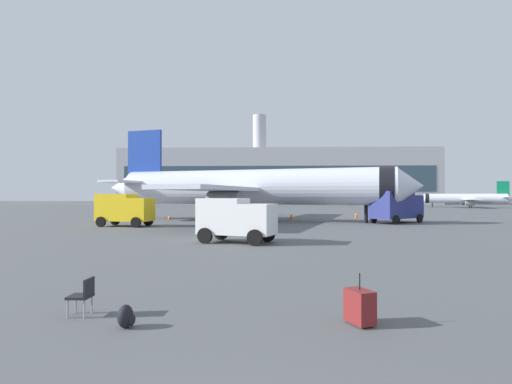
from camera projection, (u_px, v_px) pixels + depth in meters
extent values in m
cylinder|color=silver|center=(252.00, 187.00, 44.80)|extent=(29.93, 11.66, 3.80)
cone|color=silver|center=(411.00, 186.00, 39.88)|extent=(3.28, 4.12, 3.61)
cone|color=silver|center=(122.00, 188.00, 49.85)|extent=(4.00, 4.15, 3.42)
cylinder|color=black|center=(387.00, 186.00, 40.55)|extent=(2.38, 4.11, 3.88)
cube|color=silver|center=(264.00, 191.00, 52.73)|extent=(8.89, 16.70, 0.36)
cube|color=silver|center=(214.00, 189.00, 37.48)|extent=(8.89, 16.70, 0.36)
cylinder|color=gray|center=(259.00, 201.00, 50.33)|extent=(3.67, 2.97, 2.20)
cylinder|color=gray|center=(225.00, 202.00, 39.85)|extent=(3.67, 2.97, 2.20)
cube|color=#193899|center=(145.00, 157.00, 48.94)|extent=(4.34, 1.52, 6.40)
cube|color=silver|center=(155.00, 183.00, 52.11)|extent=(4.11, 6.48, 0.24)
cube|color=silver|center=(125.00, 182.00, 46.02)|extent=(4.11, 6.48, 0.24)
cylinder|color=black|center=(366.00, 214.00, 41.13)|extent=(0.36, 0.36, 1.80)
cylinder|color=black|center=(242.00, 212.00, 47.67)|extent=(0.44, 0.44, 1.80)
cylinder|color=black|center=(227.00, 213.00, 43.10)|extent=(0.44, 0.44, 1.80)
cylinder|color=silver|center=(465.00, 198.00, 93.78)|extent=(17.00, 6.88, 2.16)
cone|color=silver|center=(421.00, 198.00, 96.72)|extent=(1.89, 2.36, 2.06)
cone|color=silver|center=(512.00, 199.00, 90.77)|extent=(2.30, 2.38, 1.95)
cylinder|color=black|center=(427.00, 198.00, 96.32)|extent=(1.39, 2.34, 2.21)
cube|color=silver|center=(471.00, 199.00, 89.28)|extent=(5.18, 9.51, 0.20)
cube|color=silver|center=(464.00, 199.00, 97.92)|extent=(5.18, 9.51, 0.20)
cylinder|color=gray|center=(470.00, 203.00, 90.62)|extent=(2.10, 1.71, 1.25)
cylinder|color=gray|center=(465.00, 202.00, 96.56)|extent=(2.10, 1.71, 1.25)
cube|color=#0C7247|center=(503.00, 189.00, 91.35)|extent=(2.46, 0.90, 3.64)
cube|color=silver|center=(507.00, 197.00, 89.52)|extent=(2.38, 3.69, 0.14)
cube|color=silver|center=(502.00, 197.00, 92.98)|extent=(2.38, 3.69, 0.14)
cylinder|color=black|center=(432.00, 205.00, 95.94)|extent=(0.20, 0.20, 1.02)
cylinder|color=black|center=(471.00, 206.00, 92.11)|extent=(0.25, 0.25, 1.02)
cylinder|color=black|center=(469.00, 205.00, 94.70)|extent=(0.25, 0.25, 1.02)
cube|color=yellow|center=(141.00, 210.00, 36.51)|extent=(2.03, 2.46, 2.04)
cube|color=#1E232D|center=(149.00, 204.00, 36.37)|extent=(0.42, 1.96, 0.84)
cube|color=yellow|center=(117.00, 207.00, 37.02)|extent=(3.45, 2.71, 2.40)
cylinder|color=black|center=(148.00, 221.00, 37.60)|extent=(0.92, 0.37, 0.90)
cylinder|color=black|center=(136.00, 222.00, 35.35)|extent=(0.92, 0.37, 0.90)
cylinder|color=black|center=(115.00, 220.00, 38.31)|extent=(0.92, 0.37, 0.90)
cylinder|color=black|center=(101.00, 222.00, 36.06)|extent=(0.92, 0.37, 0.90)
cube|color=navy|center=(409.00, 206.00, 42.60)|extent=(2.84, 2.92, 2.29)
cube|color=#1E232D|center=(412.00, 201.00, 43.05)|extent=(1.47, 1.69, 0.95)
cube|color=navy|center=(392.00, 205.00, 40.74)|extent=(4.84, 4.63, 2.70)
cylinder|color=black|center=(398.00, 217.00, 43.53)|extent=(0.83, 0.75, 0.90)
cylinder|color=black|center=(420.00, 218.00, 41.57)|extent=(0.83, 0.75, 0.90)
cylinder|color=black|center=(374.00, 219.00, 40.92)|extent=(0.83, 0.75, 0.90)
cylinder|color=black|center=(396.00, 220.00, 38.96)|extent=(0.83, 0.75, 0.90)
cube|color=white|center=(258.00, 219.00, 23.58)|extent=(2.31, 2.46, 1.78)
cube|color=#1E232D|center=(270.00, 212.00, 23.31)|extent=(0.66, 1.73, 0.74)
cube|color=white|center=(223.00, 216.00, 24.37)|extent=(3.14, 2.75, 2.10)
cylinder|color=black|center=(268.00, 234.00, 24.47)|extent=(0.92, 0.50, 0.90)
cylinder|color=black|center=(255.00, 238.00, 22.51)|extent=(0.92, 0.50, 0.90)
cylinder|color=black|center=(221.00, 233.00, 25.58)|extent=(0.92, 0.50, 0.90)
cylinder|color=black|center=(205.00, 236.00, 23.62)|extent=(0.92, 0.50, 0.90)
cube|color=#F2590C|center=(356.00, 218.00, 49.96)|extent=(0.44, 0.44, 0.04)
cone|color=#F2590C|center=(356.00, 215.00, 49.97)|extent=(0.36, 0.36, 0.80)
cylinder|color=white|center=(356.00, 214.00, 49.97)|extent=(0.23, 0.23, 0.10)
cube|color=#F2590C|center=(291.00, 220.00, 46.70)|extent=(0.44, 0.44, 0.04)
cone|color=#F2590C|center=(291.00, 216.00, 46.70)|extent=(0.36, 0.36, 0.68)
cylinder|color=white|center=(291.00, 216.00, 46.70)|extent=(0.23, 0.23, 0.10)
cube|color=#F2590C|center=(169.00, 220.00, 46.42)|extent=(0.44, 0.44, 0.04)
cone|color=#F2590C|center=(169.00, 217.00, 46.42)|extent=(0.36, 0.36, 0.57)
cylinder|color=white|center=(169.00, 217.00, 46.42)|extent=(0.23, 0.23, 0.10)
cube|color=maroon|center=(360.00, 306.00, 8.78)|extent=(0.63, 0.75, 0.70)
cylinder|color=black|center=(360.00, 281.00, 8.78)|extent=(0.02, 0.02, 0.36)
cylinder|color=black|center=(353.00, 320.00, 8.98)|extent=(0.09, 0.06, 0.08)
cylinder|color=black|center=(366.00, 326.00, 8.57)|extent=(0.09, 0.06, 0.08)
ellipsoid|color=black|center=(125.00, 316.00, 8.56)|extent=(0.32, 0.40, 0.48)
ellipsoid|color=black|center=(132.00, 320.00, 8.56)|extent=(0.12, 0.28, 0.24)
cube|color=black|center=(80.00, 296.00, 9.43)|extent=(0.48, 0.48, 0.06)
cube|color=black|center=(89.00, 287.00, 9.42)|extent=(0.05, 0.48, 0.40)
cylinder|color=#999EA5|center=(68.00, 308.00, 9.24)|extent=(0.04, 0.04, 0.44)
cylinder|color=#999EA5|center=(76.00, 304.00, 9.63)|extent=(0.04, 0.04, 0.44)
cylinder|color=#999EA5|center=(84.00, 308.00, 9.23)|extent=(0.04, 0.04, 0.44)
cylinder|color=#999EA5|center=(92.00, 304.00, 9.61)|extent=(0.04, 0.04, 0.44)
cube|color=#B2B2B7|center=(277.00, 177.00, 136.69)|extent=(100.50, 21.75, 17.61)
cube|color=#334756|center=(278.00, 179.00, 125.76)|extent=(95.47, 0.10, 7.92)
cylinder|color=#B2B2B7|center=(260.00, 133.00, 137.05)|extent=(4.40, 4.40, 12.00)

